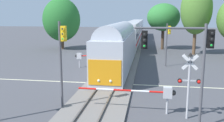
% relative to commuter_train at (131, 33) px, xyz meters
% --- Properties ---
extents(ground_plane, '(220.00, 220.00, 0.00)m').
position_rel_commuter_train_xyz_m(ground_plane, '(-0.00, -27.57, -2.73)').
color(ground_plane, '#47474C').
extents(road_centre_stripe, '(44.00, 0.20, 0.01)m').
position_rel_commuter_train_xyz_m(road_centre_stripe, '(-0.00, -27.57, -2.73)').
color(road_centre_stripe, beige).
rests_on(road_centre_stripe, ground).
extents(railway_track, '(4.40, 80.00, 0.32)m').
position_rel_commuter_train_xyz_m(railway_track, '(-0.00, -27.57, -2.64)').
color(railway_track, slate).
rests_on(railway_track, ground).
extents(commuter_train, '(3.04, 64.56, 5.16)m').
position_rel_commuter_train_xyz_m(commuter_train, '(0.00, 0.00, 0.00)').
color(commuter_train, '#B2B7C1').
rests_on(commuter_train, railway_track).
extents(crossing_gate_near, '(6.45, 0.40, 1.80)m').
position_rel_commuter_train_xyz_m(crossing_gate_near, '(4.01, -34.01, -1.34)').
color(crossing_gate_near, '#B7B7BC').
rests_on(crossing_gate_near, ground).
extents(crossing_signal_mast, '(1.36, 0.44, 4.16)m').
position_rel_commuter_train_xyz_m(crossing_signal_mast, '(5.98, -34.58, -0.20)').
color(crossing_signal_mast, '#B2B2B7').
rests_on(crossing_signal_mast, ground).
extents(crossing_gate_far, '(5.52, 0.40, 1.85)m').
position_rel_commuter_train_xyz_m(crossing_gate_far, '(-4.23, -21.14, -1.30)').
color(crossing_gate_far, '#B7B7BC').
rests_on(crossing_gate_far, ground).
extents(traffic_signal_median, '(0.53, 0.38, 5.95)m').
position_rel_commuter_train_xyz_m(traffic_signal_median, '(-2.13, -34.13, 1.24)').
color(traffic_signal_median, '#4C4C51').
rests_on(traffic_signal_median, ground).
extents(traffic_signal_far_side, '(0.53, 0.38, 5.35)m').
position_rel_commuter_train_xyz_m(traffic_signal_far_side, '(5.83, -18.77, 0.85)').
color(traffic_signal_far_side, '#4C4C51').
rests_on(traffic_signal_far_side, ground).
extents(traffic_signal_near_right, '(4.23, 0.38, 5.90)m').
position_rel_commuter_train_xyz_m(traffic_signal_near_right, '(5.44, -35.81, 1.71)').
color(traffic_signal_near_right, '#4C4C51').
rests_on(traffic_signal_near_right, ground).
extents(oak_far_right, '(4.88, 4.88, 11.27)m').
position_rel_commuter_train_xyz_m(oak_far_right, '(10.86, -8.48, 4.51)').
color(oak_far_right, brown).
rests_on(oak_far_right, ground).
extents(elm_centre_background, '(6.03, 6.03, 8.50)m').
position_rel_commuter_train_xyz_m(elm_centre_background, '(6.09, -2.91, 3.22)').
color(elm_centre_background, '#4C3828').
rests_on(elm_centre_background, ground).
extents(pine_left_background, '(6.93, 6.93, 9.50)m').
position_rel_commuter_train_xyz_m(pine_left_background, '(-12.67, -5.48, 2.78)').
color(pine_left_background, '#4C3828').
rests_on(pine_left_background, ground).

